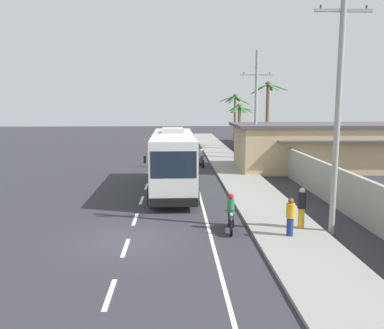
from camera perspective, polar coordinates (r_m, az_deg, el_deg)
name	(u,v)px	position (r m, az deg, el deg)	size (l,w,h in m)	color
ground_plane	(128,240)	(16.90, -9.08, -10.61)	(160.00, 160.00, 0.00)	#303035
sidewalk_kerb	(249,187)	(26.85, 8.04, -3.13)	(3.20, 90.00, 0.14)	gray
lane_markings	(177,175)	(31.15, -2.08, -1.52)	(3.58, 71.02, 0.01)	white
boundary_wall	(289,162)	(31.38, 13.60, 0.30)	(0.24, 60.00, 2.16)	#9E998E
coach_bus_foreground	(173,159)	(25.33, -2.70, 0.75)	(3.00, 10.72, 3.92)	silver
motorcycle_beside_bus	(201,159)	(35.16, 1.36, 0.72)	(0.56, 1.96, 1.56)	black
motorcycle_trailing	(231,216)	(17.81, 5.53, -7.27)	(0.56, 1.96, 1.65)	black
pedestrian_near_kerb	(290,216)	(17.09, 13.80, -7.14)	(0.36, 0.36, 1.58)	navy
pedestrian_midwalk	(302,207)	(18.24, 15.31, -5.80)	(0.36, 0.36, 1.79)	gold
utility_pole_nearest	(338,106)	(17.62, 20.05, 7.85)	(2.30, 0.24, 10.47)	#9E9E99
utility_pole_mid	(256,110)	(32.68, 9.06, 7.67)	(2.56, 0.24, 9.61)	#9E9E99
palm_nearest	(268,107)	(39.82, 10.69, 7.97)	(3.75, 3.73, 7.59)	brown
palm_second	(240,119)	(48.04, 6.80, 6.39)	(2.75, 2.82, 5.28)	brown
palm_third	(239,118)	(43.34, 6.71, 6.52)	(2.57, 2.76, 5.47)	brown
palm_fourth	(235,108)	(50.89, 6.12, 7.93)	(3.97, 3.86, 6.64)	brown
roadside_building	(334,147)	(35.61, 19.48, 2.42)	(16.85, 6.94, 3.85)	tan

